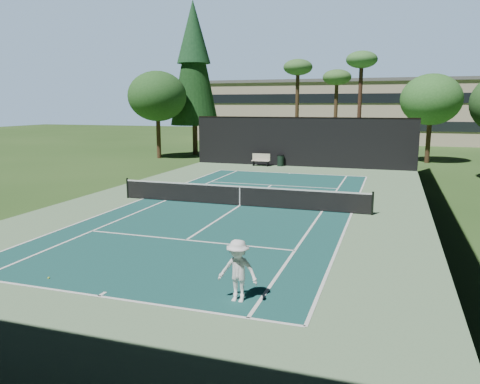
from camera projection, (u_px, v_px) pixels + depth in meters
The scene contains 20 objects.
ground at pixel (240, 206), 23.42m from camera, with size 160.00×160.00×0.00m, color #294B1C.
apron_slab at pixel (240, 206), 23.41m from camera, with size 18.00×32.00×0.01m, color #668C62.
court_surface at pixel (240, 206), 23.41m from camera, with size 10.97×23.77×0.01m, color #174C49.
court_lines at pixel (240, 206), 23.41m from camera, with size 11.07×23.87×0.01m.
tennis_net at pixel (240, 195), 23.31m from camera, with size 12.90×0.10×1.10m.
fence at pixel (240, 166), 23.11m from camera, with size 18.04×32.05×4.03m.
player at pixel (238, 271), 11.90m from camera, with size 1.06×0.61×1.64m, color white.
tennis_ball_a at pixel (49, 278), 13.58m from camera, with size 0.07×0.07×0.07m, color #C2E133.
tennis_ball_b at pixel (198, 191), 27.37m from camera, with size 0.08×0.08×0.08m, color #D1E534.
tennis_ball_c at pixel (287, 194), 26.42m from camera, with size 0.06×0.06×0.06m, color #D2EA35.
tennis_ball_d at pixel (152, 186), 28.81m from camera, with size 0.07×0.07×0.07m, color #CCEC35.
park_bench at pixel (261, 159), 38.61m from camera, with size 1.50×0.45×1.02m.
trash_bin at pixel (280, 160), 38.53m from camera, with size 0.56×0.56×0.95m.
pine_tree at pixel (194, 58), 45.89m from camera, with size 4.80×4.80×15.00m.
palm_a at pixel (298, 71), 44.94m from camera, with size 2.80×2.80×9.32m.
palm_b at pixel (337, 80), 45.89m from camera, with size 2.80×2.80×8.42m.
palm_c at pixel (362, 64), 42.09m from camera, with size 2.80×2.80×9.77m.
decid_tree_a at pixel (431, 100), 39.90m from camera, with size 5.12×5.12×7.62m.
decid_tree_c at pixel (157, 96), 43.46m from camera, with size 5.44×5.44×8.09m.
campus_building at pixel (342, 111), 65.59m from camera, with size 40.50×12.50×8.30m.
Camera 1 is at (7.16, -21.74, 4.98)m, focal length 35.00 mm.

